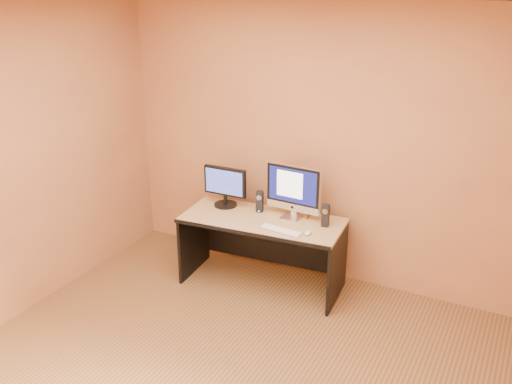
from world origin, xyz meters
TOP-DOWN VIEW (x-y plane):
  - walls at (0.00, 0.00)m, footprint 4.00×4.00m
  - ceiling at (0.00, 0.00)m, footprint 4.00×4.00m
  - desk at (-0.34, 1.50)m, footprint 1.53×0.77m
  - imac at (-0.11, 1.65)m, footprint 0.53×0.22m
  - second_monitor at (-0.80, 1.62)m, footprint 0.45×0.23m
  - speaker_left at (-0.44, 1.65)m, footprint 0.08×0.08m
  - speaker_right at (0.23, 1.63)m, footprint 0.07×0.08m
  - keyboard at (-0.08, 1.35)m, footprint 0.41×0.15m
  - mouse at (0.16, 1.39)m, footprint 0.06×0.10m
  - cable_a at (0.01, 1.78)m, footprint 0.06×0.20m
  - cable_b at (-0.10, 1.79)m, footprint 0.04×0.16m

SIDE VIEW (x-z plane):
  - desk at x=-0.34m, z-range 0.00..0.68m
  - cable_a at x=0.01m, z-range 0.68..0.69m
  - cable_b at x=-0.10m, z-range 0.68..0.69m
  - keyboard at x=-0.08m, z-range 0.68..0.70m
  - mouse at x=0.16m, z-range 0.68..0.72m
  - speaker_left at x=-0.44m, z-range 0.68..0.89m
  - speaker_right at x=0.23m, z-range 0.68..0.89m
  - second_monitor at x=-0.80m, z-range 0.68..1.07m
  - imac at x=-0.11m, z-range 0.68..1.19m
  - walls at x=0.00m, z-range 0.00..2.60m
  - ceiling at x=0.00m, z-range 2.60..2.60m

